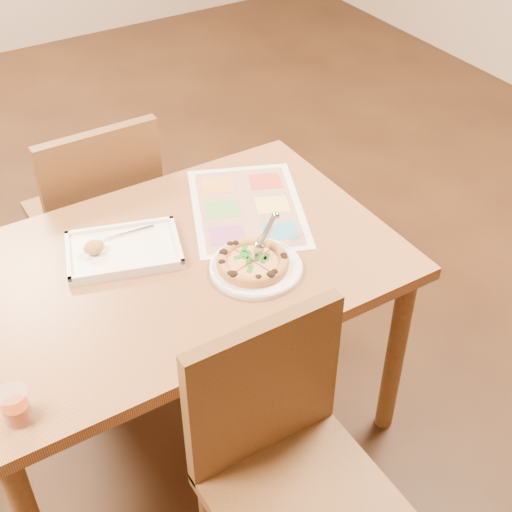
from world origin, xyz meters
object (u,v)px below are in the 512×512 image
chair_near (283,445)px  plate (256,268)px  pizza_cutter (266,236)px  menu (247,208)px  chair_far (98,204)px  glass_tumbler (16,408)px  dining_table (172,285)px  appetizer_tray (122,251)px  pizza (253,262)px

chair_near → plate: chair_near is taller
pizza_cutter → menu: size_ratio=0.26×
menu → chair_far: bearing=124.2°
pizza_cutter → glass_tumbler: size_ratio=1.43×
pizza_cutter → plate: bearing=179.2°
glass_tumbler → dining_table: bearing=31.0°
chair_far → appetizer_tray: size_ratio=1.25×
dining_table → pizza: (0.19, -0.15, 0.11)m
chair_far → glass_tumbler: bearing=59.9°
dining_table → appetizer_tray: size_ratio=3.45×
plate → pizza_cutter: pizza_cutter is taller
appetizer_tray → menu: 0.43m
appetizer_tray → glass_tumbler: size_ratio=4.25×
chair_near → pizza_cutter: size_ratio=3.70×
plate → pizza: bearing=124.6°
pizza → appetizer_tray: 0.39m
chair_far → chair_near: bearing=90.0°
chair_far → menu: size_ratio=0.98×
appetizer_tray → chair_near: bearing=-81.9°
glass_tumbler → pizza: bearing=13.5°
pizza_cutter → appetizer_tray: size_ratio=0.34×
pizza_cutter → dining_table: bearing=120.6°
plate → appetizer_tray: (-0.30, 0.26, 0.00)m
chair_far → pizza: 0.79m
pizza_cutter → pizza: bearing=170.1°
dining_table → pizza_cutter: (0.25, -0.12, 0.16)m
dining_table → menu: 0.36m
pizza → plate: bearing=-55.4°
plate → appetizer_tray: size_ratio=0.70×
pizza_cutter → glass_tumbler: bearing=161.4°
appetizer_tray → pizza: bearing=-41.2°
pizza → appetizer_tray: appetizer_tray is taller
appetizer_tray → menu: bearing=1.2°
pizza → glass_tumbler: size_ratio=2.34×
chair_far → pizza_cutter: bearing=108.8°
pizza_cutter → glass_tumbler: 0.81m
plate → menu: size_ratio=0.55×
dining_table → glass_tumbler: (-0.53, -0.32, 0.12)m
chair_near → menu: size_ratio=0.98×
pizza_cutter → appetizer_tray: bearing=113.5°
dining_table → appetizer_tray: (-0.10, 0.11, 0.10)m
chair_near → menu: (0.33, 0.72, 0.16)m
chair_far → plate: chair_far is taller
pizza_cutter → glass_tumbler: pizza_cutter is taller
chair_far → appetizer_tray: (-0.10, -0.49, 0.17)m
dining_table → chair_near: chair_near is taller
chair_near → glass_tumbler: size_ratio=5.30×
pizza → glass_tumbler: glass_tumbler is taller
pizza → pizza_cutter: size_ratio=1.63×
chair_far → pizza_cutter: (0.25, -0.72, 0.23)m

